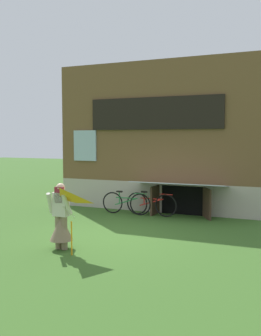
% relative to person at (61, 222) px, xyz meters
% --- Properties ---
extents(ground_plane, '(60.00, 60.00, 0.00)m').
position_rel_person_xyz_m(ground_plane, '(0.67, 1.75, -0.63)').
color(ground_plane, '#386023').
extents(log_house, '(7.20, 6.49, 5.12)m').
position_rel_person_xyz_m(log_house, '(0.67, 7.43, 1.93)').
color(log_house, '#ADA393').
rests_on(log_house, ground_plane).
extents(person, '(0.60, 0.52, 1.51)m').
position_rel_person_xyz_m(person, '(0.00, 0.00, 0.00)').
color(person, '#7F6B51').
rests_on(person, ground_plane).
extents(kite, '(0.80, 0.85, 1.37)m').
position_rel_person_xyz_m(kite, '(0.30, -0.50, 0.51)').
color(kite, orange).
rests_on(kite, ground_plane).
extents(bicycle_red, '(1.74, 0.11, 0.79)m').
position_rel_person_xyz_m(bicycle_red, '(0.75, 4.18, -0.25)').
color(bicycle_red, black).
rests_on(bicycle_red, ground_plane).
extents(bicycle_green, '(1.70, 0.09, 0.77)m').
position_rel_person_xyz_m(bicycle_green, '(-0.09, 4.08, -0.26)').
color(bicycle_green, black).
rests_on(bicycle_green, ground_plane).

